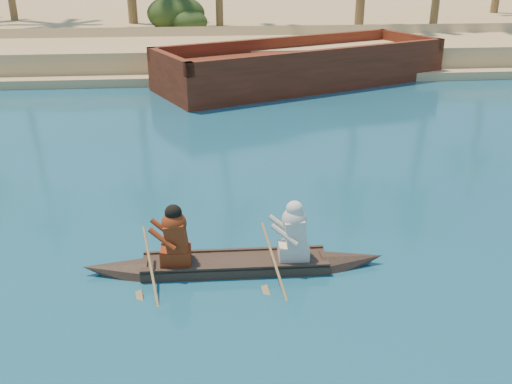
{
  "coord_description": "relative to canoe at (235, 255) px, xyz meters",
  "views": [
    {
      "loc": [
        -8.51,
        -2.67,
        5.34
      ],
      "look_at": [
        -7.44,
        8.22,
        0.74
      ],
      "focal_mm": 40.0,
      "sensor_mm": 36.0,
      "label": 1
    }
  ],
  "objects": [
    {
      "name": "barge_mid",
      "position": [
        3.92,
        15.62,
        0.44
      ],
      "size": [
        13.15,
        8.84,
        2.09
      ],
      "rotation": [
        0.0,
        0.0,
        0.41
      ],
      "color": "maroon",
      "rests_on": "ground"
    },
    {
      "name": "shrub_cluster",
      "position": [
        8.0,
        25.12,
        0.91
      ],
      "size": [
        100.0,
        6.0,
        2.4
      ],
      "primitive_type": null,
      "color": "#1D3112",
      "rests_on": "ground"
    },
    {
      "name": "canoe",
      "position": [
        0.0,
        0.0,
        0.0
      ],
      "size": [
        5.49,
        0.84,
        1.51
      ],
      "rotation": [
        0.0,
        0.0,
        -0.02
      ],
      "color": "#3B2A20",
      "rests_on": "ground"
    },
    {
      "name": "sandy_embankment",
      "position": [
        8.0,
        40.5,
        0.24
      ],
      "size": [
        150.0,
        51.0,
        1.5
      ],
      "color": "tan",
      "rests_on": "ground"
    }
  ]
}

